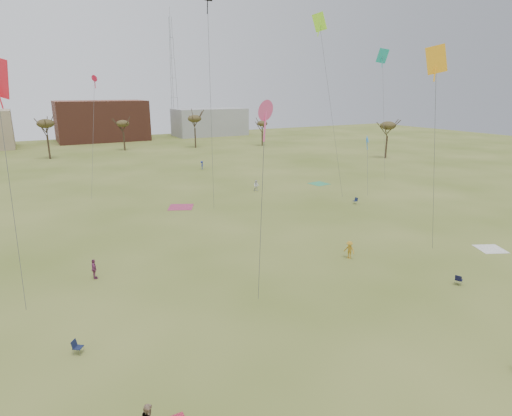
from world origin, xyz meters
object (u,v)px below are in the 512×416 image
camp_chair_right (355,202)px  radio_tower (173,77)px  camp_chair_center (458,282)px  camp_chair_left (78,350)px

camp_chair_right → radio_tower: (7.61, 100.67, 18.95)m
camp_chair_center → radio_tower: 126.48m
camp_chair_left → camp_chair_right: bearing=-28.3°
camp_chair_center → radio_tower: (17.25, 123.86, 18.95)m
camp_chair_left → camp_chair_right: size_ratio=1.00×
camp_chair_center → camp_chair_left: bearing=59.2°
camp_chair_left → radio_tower: (45.40, 118.96, 18.95)m
camp_chair_right → radio_tower: size_ratio=0.02×
camp_chair_center → camp_chair_right: size_ratio=1.00×
camp_chair_right → camp_chair_center: bearing=-30.1°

